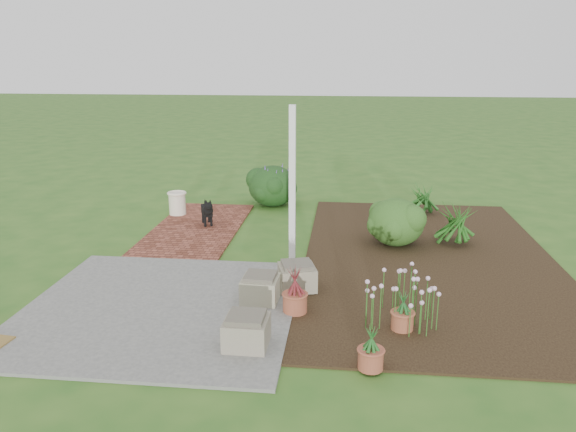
# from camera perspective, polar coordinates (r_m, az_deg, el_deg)

# --- Properties ---
(ground) EXTENTS (80.00, 80.00, 0.00)m
(ground) POSITION_cam_1_polar(r_m,az_deg,el_deg) (8.93, -1.56, -4.99)
(ground) COLOR #2C5D1D
(ground) RESTS_ON ground
(concrete_patio) EXTENTS (3.50, 3.50, 0.04)m
(concrete_patio) POSITION_cam_1_polar(r_m,az_deg,el_deg) (7.63, -12.85, -9.02)
(concrete_patio) COLOR #5C5C59
(concrete_patio) RESTS_ON ground
(brick_path) EXTENTS (1.60, 3.50, 0.04)m
(brick_path) POSITION_cam_1_polar(r_m,az_deg,el_deg) (10.88, -9.21, -1.21)
(brick_path) COLOR #5D2B1D
(brick_path) RESTS_ON ground
(garden_bed) EXTENTS (4.00, 7.00, 0.03)m
(garden_bed) POSITION_cam_1_polar(r_m,az_deg,el_deg) (9.42, 14.16, -4.26)
(garden_bed) COLOR black
(garden_bed) RESTS_ON ground
(veranda_post) EXTENTS (0.10, 0.10, 2.50)m
(veranda_post) POSITION_cam_1_polar(r_m,az_deg,el_deg) (8.63, 0.44, 2.95)
(veranda_post) COLOR white
(veranda_post) RESTS_ON ground
(stone_trough_near) EXTENTS (0.49, 0.49, 0.32)m
(stone_trough_near) POSITION_cam_1_polar(r_m,az_deg,el_deg) (6.45, -4.23, -11.69)
(stone_trough_near) COLOR #726C58
(stone_trough_near) RESTS_ON concrete_patio
(stone_trough_mid) EXTENTS (0.60, 0.60, 0.33)m
(stone_trough_mid) POSITION_cam_1_polar(r_m,az_deg,el_deg) (7.90, 0.94, -6.26)
(stone_trough_mid) COLOR gray
(stone_trough_mid) RESTS_ON concrete_patio
(stone_trough_far) EXTENTS (0.50, 0.50, 0.32)m
(stone_trough_far) POSITION_cam_1_polar(r_m,az_deg,el_deg) (7.54, -2.81, -7.42)
(stone_trough_far) COLOR gray
(stone_trough_far) RESTS_ON concrete_patio
(black_dog) EXTENTS (0.33, 0.56, 0.50)m
(black_dog) POSITION_cam_1_polar(r_m,az_deg,el_deg) (10.90, -8.21, 0.60)
(black_dog) COLOR black
(black_dog) RESTS_ON brick_path
(cream_ceramic_urn) EXTENTS (0.37, 0.37, 0.45)m
(cream_ceramic_urn) POSITION_cam_1_polar(r_m,az_deg,el_deg) (11.78, -11.18, 1.26)
(cream_ceramic_urn) COLOR #EFE0C5
(cream_ceramic_urn) RESTS_ON brick_path
(evergreen_shrub) EXTENTS (1.20, 1.20, 0.83)m
(evergreen_shrub) POSITION_cam_1_polar(r_m,az_deg,el_deg) (9.89, 10.93, -0.48)
(evergreen_shrub) COLOR #163910
(evergreen_shrub) RESTS_ON garden_bed
(agapanthus_clump_back) EXTENTS (0.99, 0.99, 0.86)m
(agapanthus_clump_back) POSITION_cam_1_polar(r_m,az_deg,el_deg) (10.13, 16.74, -0.39)
(agapanthus_clump_back) COLOR #0F3A0D
(agapanthus_clump_back) RESTS_ON garden_bed
(agapanthus_clump_front) EXTENTS (1.07, 1.07, 0.74)m
(agapanthus_clump_front) POSITION_cam_1_polar(r_m,az_deg,el_deg) (11.96, 13.52, 1.99)
(agapanthus_clump_front) COLOR #17410F
(agapanthus_clump_front) RESTS_ON garden_bed
(pink_flower_patch) EXTENTS (1.14, 1.14, 0.64)m
(pink_flower_patch) POSITION_cam_1_polar(r_m,az_deg,el_deg) (7.07, 11.40, -8.05)
(pink_flower_patch) COLOR #113D0F
(pink_flower_patch) RESTS_ON garden_bed
(terracotta_pot_bronze) EXTENTS (0.31, 0.31, 0.25)m
(terracotta_pot_bronze) POSITION_cam_1_polar(r_m,az_deg,el_deg) (7.25, 0.71, -8.79)
(terracotta_pot_bronze) COLOR #964B32
(terracotta_pot_bronze) RESTS_ON garden_bed
(terracotta_pot_small_left) EXTENTS (0.30, 0.30, 0.22)m
(terracotta_pot_small_left) POSITION_cam_1_polar(r_m,az_deg,el_deg) (6.96, 11.54, -10.35)
(terracotta_pot_small_left) COLOR #995133
(terracotta_pot_small_left) RESTS_ON garden_bed
(terracotta_pot_small_right) EXTENTS (0.30, 0.30, 0.22)m
(terracotta_pot_small_right) POSITION_cam_1_polar(r_m,az_deg,el_deg) (6.10, 8.40, -14.16)
(terracotta_pot_small_right) COLOR #984933
(terracotta_pot_small_right) RESTS_ON garden_bed
(purple_flowering_bush) EXTENTS (1.28, 1.28, 0.90)m
(purple_flowering_bush) POSITION_cam_1_polar(r_m,az_deg,el_deg) (12.41, -1.57, 3.18)
(purple_flowering_bush) COLOR black
(purple_flowering_bush) RESTS_ON ground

